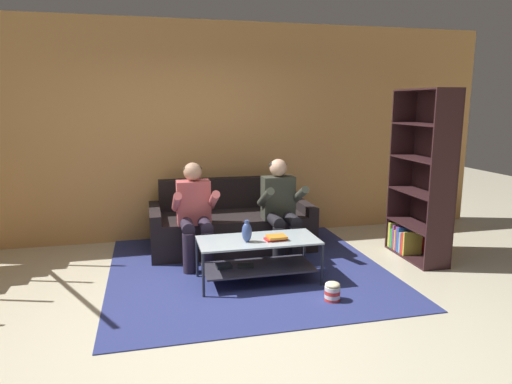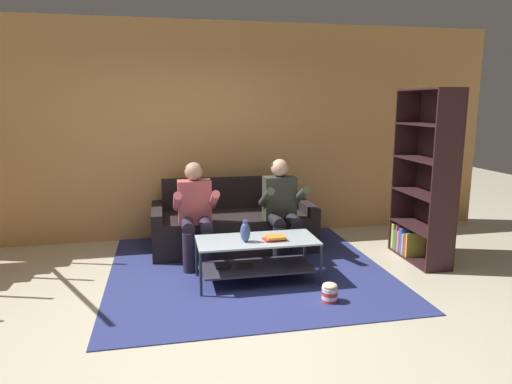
{
  "view_description": "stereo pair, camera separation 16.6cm",
  "coord_description": "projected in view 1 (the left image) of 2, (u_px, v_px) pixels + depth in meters",
  "views": [
    {
      "loc": [
        -0.69,
        -3.77,
        1.83
      ],
      "look_at": [
        0.46,
        0.97,
        0.88
      ],
      "focal_mm": 32.0,
      "sensor_mm": 36.0,
      "label": 1
    },
    {
      "loc": [
        -0.52,
        -3.81,
        1.83
      ],
      "look_at": [
        0.46,
        0.97,
        0.88
      ],
      "focal_mm": 32.0,
      "sensor_mm": 36.0,
      "label": 2
    }
  ],
  "objects": [
    {
      "name": "ground",
      "position": [
        232.0,
        310.0,
        4.11
      ],
      "size": [
        16.8,
        16.8,
        0.0
      ],
      "primitive_type": "plane",
      "color": "beige"
    },
    {
      "name": "back_partition",
      "position": [
        197.0,
        132.0,
        6.18
      ],
      "size": [
        8.4,
        0.12,
        2.9
      ],
      "primitive_type": "cube",
      "color": "tan",
      "rests_on": "ground"
    },
    {
      "name": "couch",
      "position": [
        231.0,
        225.0,
        5.86
      ],
      "size": [
        2.02,
        0.92,
        0.86
      ],
      "color": "black",
      "rests_on": "ground"
    },
    {
      "name": "person_seated_left",
      "position": [
        195.0,
        210.0,
        5.16
      ],
      "size": [
        0.5,
        0.58,
        1.17
      ],
      "color": "#2A2031",
      "rests_on": "ground"
    },
    {
      "name": "person_seated_right",
      "position": [
        281.0,
        205.0,
        5.39
      ],
      "size": [
        0.5,
        0.58,
        1.18
      ],
      "color": "black",
      "rests_on": "ground"
    },
    {
      "name": "coffee_table",
      "position": [
        257.0,
        253.0,
        4.7
      ],
      "size": [
        1.23,
        0.56,
        0.46
      ],
      "color": "#B0C1C8",
      "rests_on": "ground"
    },
    {
      "name": "area_rug",
      "position": [
        245.0,
        266.0,
        5.22
      ],
      "size": [
        3.0,
        3.18,
        0.01
      ],
      "color": "navy",
      "rests_on": "ground"
    },
    {
      "name": "vase",
      "position": [
        247.0,
        232.0,
        4.57
      ],
      "size": [
        0.1,
        0.1,
        0.22
      ],
      "color": "#394F90",
      "rests_on": "coffee_table"
    },
    {
      "name": "book_stack",
      "position": [
        276.0,
        238.0,
        4.65
      ],
      "size": [
        0.24,
        0.17,
        0.04
      ],
      "color": "red",
      "rests_on": "coffee_table"
    },
    {
      "name": "bookshelf",
      "position": [
        421.0,
        190.0,
        5.42
      ],
      "size": [
        0.36,
        0.91,
        2.0
      ],
      "color": "#311A1C",
      "rests_on": "ground"
    },
    {
      "name": "popcorn_tub",
      "position": [
        332.0,
        292.0,
        4.28
      ],
      "size": [
        0.15,
        0.15,
        0.19
      ],
      "color": "red",
      "rests_on": "ground"
    }
  ]
}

